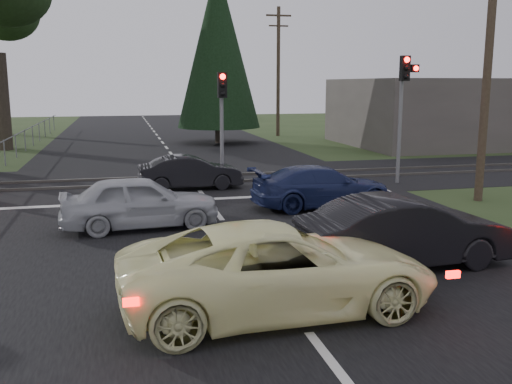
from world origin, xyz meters
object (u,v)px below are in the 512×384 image
object	(u,v)px
cream_coupe	(279,268)
dark_car_far	(190,172)
traffic_signal_right	(404,95)
utility_pole_mid	(278,69)
utility_pole_near	(489,50)
dark_hatchback	(404,232)
silver_car	(140,202)
traffic_signal_center	(222,109)
utility_pole_far	(219,75)
blue_sedan	(322,187)

from	to	relation	value
cream_coupe	dark_car_far	size ratio (longest dim) A/B	1.44
traffic_signal_right	utility_pole_mid	xyz separation A→B (m)	(0.95, 20.53, 1.41)
traffic_signal_right	utility_pole_near	bearing A→B (deg)	-74.66
dark_hatchback	dark_car_far	xyz separation A→B (m)	(-3.18, 9.80, -0.12)
silver_car	utility_pole_near	bearing A→B (deg)	-87.73
utility_pole_near	cream_coupe	distance (m)	12.00
traffic_signal_center	utility_pole_mid	size ratio (longest dim) A/B	0.46
traffic_signal_center	utility_pole_far	size ratio (longest dim) A/B	0.46
utility_pole_mid	cream_coupe	world-z (taller)	utility_pole_mid
utility_pole_near	utility_pole_far	xyz separation A→B (m)	(0.00, 49.00, 0.00)
traffic_signal_right	utility_pole_far	xyz separation A→B (m)	(0.95, 45.53, 1.41)
traffic_signal_right	utility_pole_mid	bearing A→B (deg)	87.34
traffic_signal_right	utility_pole_near	xyz separation A→B (m)	(0.95, -3.47, 1.41)
utility_pole_far	cream_coupe	bearing A→B (deg)	-98.80
utility_pole_far	dark_hatchback	xyz separation A→B (m)	(-5.59, -54.61, -4.00)
dark_hatchback	dark_car_far	world-z (taller)	dark_hatchback
utility_pole_near	utility_pole_mid	world-z (taller)	same
traffic_signal_right	utility_pole_near	distance (m)	3.87
dark_car_far	utility_pole_mid	bearing A→B (deg)	-26.12
silver_car	blue_sedan	distance (m)	5.62
silver_car	dark_hatchback	bearing A→B (deg)	-134.95
utility_pole_mid	blue_sedan	world-z (taller)	utility_pole_mid
traffic_signal_right	traffic_signal_center	bearing A→B (deg)	169.59
silver_car	dark_car_far	xyz separation A→B (m)	(1.94, 5.30, -0.09)
utility_pole_mid	dark_hatchback	xyz separation A→B (m)	(-5.59, -29.61, -4.00)
silver_car	traffic_signal_center	bearing A→B (deg)	-32.64
dark_car_far	dark_hatchback	bearing A→B (deg)	-164.29
utility_pole_near	silver_car	world-z (taller)	utility_pole_near
traffic_signal_right	blue_sedan	distance (m)	6.01
utility_pole_far	cream_coupe	xyz separation A→B (m)	(-8.70, -56.23, -4.00)
traffic_signal_right	dark_hatchback	xyz separation A→B (m)	(-4.64, -9.08, -2.59)
cream_coupe	blue_sedan	size ratio (longest dim) A/B	1.21
utility_pole_mid	utility_pole_far	bearing A→B (deg)	90.00
traffic_signal_right	dark_hatchback	distance (m)	10.52
utility_pole_mid	silver_car	bearing A→B (deg)	-113.10
utility_pole_mid	dark_hatchback	bearing A→B (deg)	-100.69
cream_coupe	dark_hatchback	xyz separation A→B (m)	(3.11, 1.62, -0.00)
utility_pole_mid	silver_car	world-z (taller)	utility_pole_mid
traffic_signal_center	utility_pole_mid	world-z (taller)	utility_pole_mid
dark_hatchback	utility_pole_far	bearing A→B (deg)	-9.46
utility_pole_mid	cream_coupe	bearing A→B (deg)	-105.57
utility_pole_near	utility_pole_mid	xyz separation A→B (m)	(0.00, 24.00, 0.00)
utility_pole_mid	dark_hatchback	distance (m)	30.39
utility_pole_mid	dark_car_far	distance (m)	22.05
utility_pole_near	dark_car_far	bearing A→B (deg)	154.42
traffic_signal_center	silver_car	xyz separation A→B (m)	(-3.21, -5.78, -2.12)
traffic_signal_right	utility_pole_mid	size ratio (longest dim) A/B	0.52
utility_pole_near	cream_coupe	size ratio (longest dim) A/B	1.72
utility_pole_far	utility_pole_near	bearing A→B (deg)	-90.00
traffic_signal_right	silver_car	bearing A→B (deg)	-154.85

